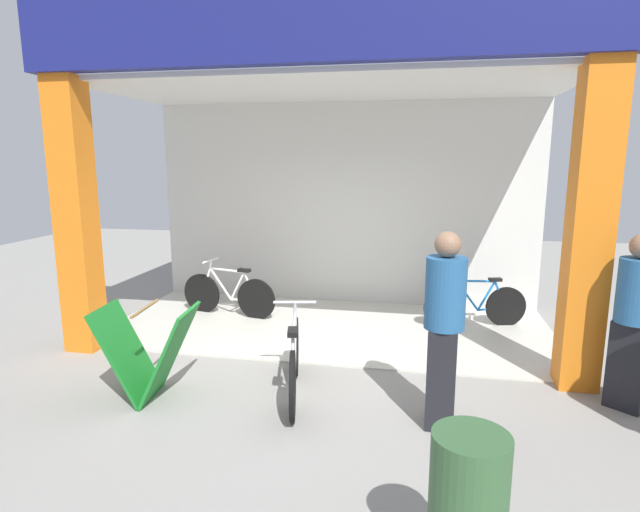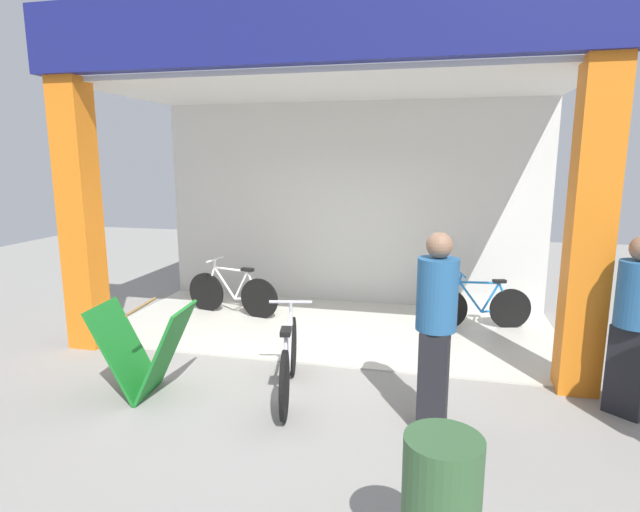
% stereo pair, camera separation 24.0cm
% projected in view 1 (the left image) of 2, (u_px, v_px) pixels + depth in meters
% --- Properties ---
extents(ground_plane, '(20.16, 20.16, 0.00)m').
position_uv_depth(ground_plane, '(309.00, 365.00, 5.86)').
color(ground_plane, gray).
rests_on(ground_plane, ground).
extents(shop_facade, '(6.28, 3.05, 4.02)m').
position_uv_depth(shop_facade, '(331.00, 172.00, 6.88)').
color(shop_facade, beige).
rests_on(shop_facade, ground).
extents(bicycle_inside_0, '(1.42, 0.45, 0.80)m').
position_uv_depth(bicycle_inside_0, '(475.00, 305.00, 7.13)').
color(bicycle_inside_0, black).
rests_on(bicycle_inside_0, ground).
extents(bicycle_inside_1, '(1.53, 0.42, 0.85)m').
position_uv_depth(bicycle_inside_1, '(229.00, 294.00, 7.62)').
color(bicycle_inside_1, black).
rests_on(bicycle_inside_1, ground).
extents(bicycle_parked_0, '(0.47, 1.60, 0.89)m').
position_uv_depth(bicycle_parked_0, '(294.00, 361.00, 5.06)').
color(bicycle_parked_0, black).
rests_on(bicycle_parked_0, ground).
extents(sandwich_board_sign, '(0.96, 0.67, 0.94)m').
position_uv_depth(sandwich_board_sign, '(148.00, 353.00, 4.97)').
color(sandwich_board_sign, '#197226').
rests_on(sandwich_board_sign, ground).
extents(pedestrian_0, '(0.50, 0.50, 1.68)m').
position_uv_depth(pedestrian_0, '(634.00, 320.00, 4.69)').
color(pedestrian_0, black).
rests_on(pedestrian_0, ground).
extents(pedestrian_3, '(0.38, 0.38, 1.74)m').
position_uv_depth(pedestrian_3, '(444.00, 328.00, 4.37)').
color(pedestrian_3, black).
rests_on(pedestrian_3, ground).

